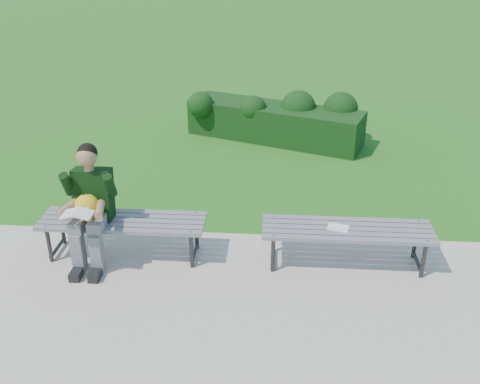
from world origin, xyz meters
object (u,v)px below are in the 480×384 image
(bench_right, at_px, (347,233))
(seated_boy, at_px, (90,203))
(hedge, at_px, (279,118))
(bench_left, at_px, (123,224))
(paper_sheet, at_px, (338,228))

(bench_right, xyz_separation_m, seated_boy, (-2.73, -0.08, 0.30))
(hedge, bearing_deg, bench_left, -113.80)
(bench_left, distance_m, paper_sheet, 2.33)
(paper_sheet, bearing_deg, bench_right, 0.00)
(bench_left, height_order, seated_boy, seated_boy)
(seated_boy, bearing_deg, hedge, 63.14)
(seated_boy, distance_m, paper_sheet, 2.64)
(bench_right, relative_size, seated_boy, 1.37)
(bench_left, relative_size, paper_sheet, 7.11)
(paper_sheet, bearing_deg, seated_boy, -178.17)
(bench_left, xyz_separation_m, seated_boy, (-0.30, -0.10, 0.30))
(bench_right, height_order, paper_sheet, bench_right)
(bench_left, height_order, bench_right, same)
(bench_left, relative_size, bench_right, 1.00)
(hedge, distance_m, bench_left, 4.18)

